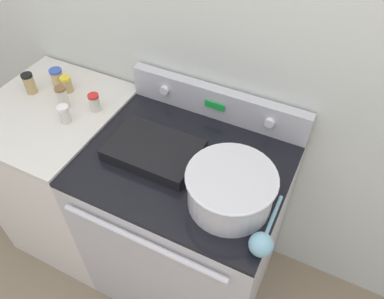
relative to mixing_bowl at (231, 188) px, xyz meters
The scene contains 13 objects.
kitchen_wall 0.57m from the mixing_bowl, 115.90° to the left, with size 8.00×0.05×2.50m.
stove_range 0.61m from the mixing_bowl, 155.09° to the left, with size 0.81×0.69×0.95m.
control_panel 0.47m from the mixing_bowl, 119.10° to the left, with size 0.81×0.07×0.15m.
side_counter 1.09m from the mixing_bowl, behind, with size 0.60×0.66×0.96m.
mixing_bowl is the anchor object (origin of this frame).
casserole_dish 0.37m from the mixing_bowl, 167.16° to the left, with size 0.36×0.24×0.05m.
ladle 0.21m from the mixing_bowl, 37.97° to the right, with size 0.08×0.28×0.08m.
spice_jar_red_cap 0.76m from the mixing_bowl, 164.76° to the left, with size 0.05×0.05×0.08m.
spice_jar_white_cap 0.80m from the mixing_bowl, behind, with size 0.05×0.05×0.08m.
spice_jar_brown_cap 0.87m from the mixing_bowl, behind, with size 0.05×0.05×0.11m.
spice_jar_yellow_cap 0.96m from the mixing_bowl, 164.83° to the left, with size 0.05×0.05×0.08m.
spice_jar_blue_cap 1.04m from the mixing_bowl, 164.78° to the left, with size 0.06×0.06×0.08m.
spice_jar_black_cap 1.09m from the mixing_bowl, behind, with size 0.05×0.05×0.10m.
Camera 1 is at (0.46, -0.55, 2.05)m, focal length 35.00 mm.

